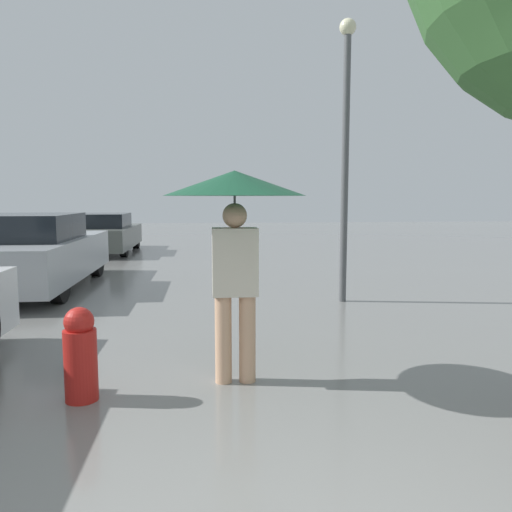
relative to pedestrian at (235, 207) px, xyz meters
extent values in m
cylinder|color=tan|center=(-0.10, 0.00, -1.11)|extent=(0.14, 0.14, 0.75)
cylinder|color=tan|center=(0.10, 0.00, -1.11)|extent=(0.14, 0.14, 0.75)
cube|color=beige|center=(0.00, 0.00, -0.45)|extent=(0.38, 0.22, 0.56)
sphere|color=tan|center=(0.00, 0.00, -0.07)|extent=(0.20, 0.20, 0.20)
cylinder|color=#515456|center=(0.00, 0.00, -0.21)|extent=(0.02, 0.02, 0.60)
cone|color=#14472D|center=(0.00, 0.00, 0.20)|extent=(1.17, 1.17, 0.20)
cube|color=#9EA3A8|center=(-3.24, 4.78, -0.96)|extent=(1.83, 4.19, 0.68)
cube|color=black|center=(-3.24, 4.57, -0.41)|extent=(1.56, 1.88, 0.43)
cylinder|color=black|center=(-4.07, 6.07, -1.15)|extent=(0.18, 0.67, 0.67)
cylinder|color=black|center=(-2.42, 6.07, -1.15)|extent=(0.18, 0.67, 0.67)
cylinder|color=black|center=(-2.42, 3.48, -1.15)|extent=(0.18, 0.67, 0.67)
cube|color=#4C514C|center=(-3.22, 10.54, -1.04)|extent=(1.82, 3.82, 0.58)
cube|color=black|center=(-3.22, 10.35, -0.56)|extent=(1.54, 1.72, 0.39)
cylinder|color=black|center=(-4.04, 11.72, -1.20)|extent=(0.18, 0.56, 0.56)
cylinder|color=black|center=(-2.40, 11.72, -1.20)|extent=(0.18, 0.56, 0.56)
cylinder|color=black|center=(-4.04, 9.36, -1.20)|extent=(0.18, 0.56, 0.56)
cylinder|color=black|center=(-2.40, 9.36, -1.20)|extent=(0.18, 0.56, 0.56)
cylinder|color=#515456|center=(1.82, 3.16, 0.47)|extent=(0.11, 0.11, 3.91)
sphere|color=beige|center=(1.82, 3.16, 2.50)|extent=(0.24, 0.24, 0.24)
cylinder|color=#B21E19|center=(-1.21, -0.27, -1.20)|extent=(0.25, 0.25, 0.56)
sphere|color=#B21E19|center=(-1.21, -0.27, -0.86)|extent=(0.23, 0.23, 0.23)
camera|label=1|loc=(-0.24, -4.10, 0.08)|focal=35.00mm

